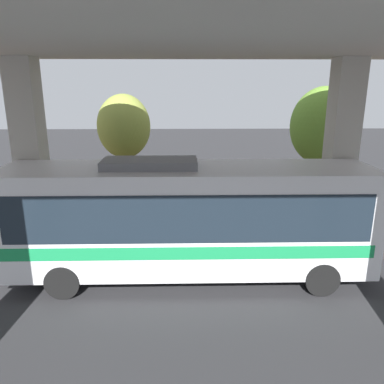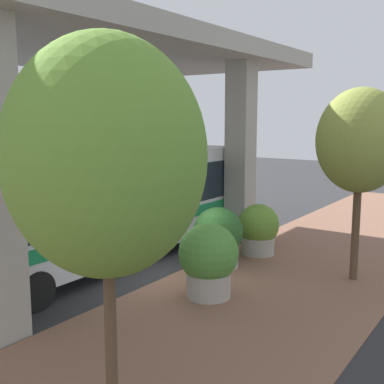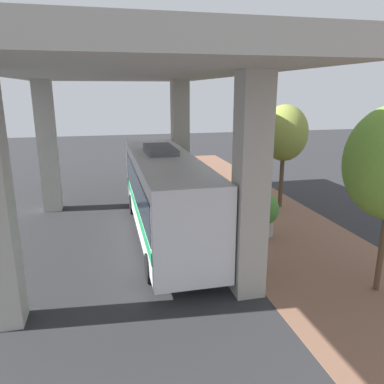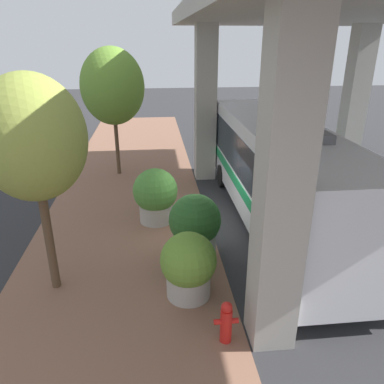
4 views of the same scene
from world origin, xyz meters
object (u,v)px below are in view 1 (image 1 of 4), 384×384
Objects in this scene: street_tree_far at (323,126)px; fire_hydrant at (49,231)px; planter_middle at (203,206)px; street_tree_near at (124,127)px; bus at (188,216)px; planter_front at (145,217)px; planter_back at (96,216)px.

fire_hydrant is at bearing -74.63° from street_tree_far.
planter_middle is 0.36× the size of street_tree_near.
bus is 5.71× the size of planter_front.
street_tree_far reaches higher than street_tree_near.
planter_front is 2.60m from planter_middle.
fire_hydrant is 0.18× the size of street_tree_far.
planter_middle reaches higher than planter_front.
bus is 1.88× the size of street_tree_far.
planter_front is at bearing 94.01° from fire_hydrant.
planter_back is at bearing 111.27° from fire_hydrant.
street_tree_near is (-3.88, -1.27, 3.08)m from planter_front.
fire_hydrant is 6.19m from planter_middle.
planter_front is 0.33× the size of street_tree_far.
street_tree_near reaches higher than planter_middle.
planter_middle is at bearing 170.27° from bus.
fire_hydrant is at bearing -85.99° from planter_front.
fire_hydrant is 12.34m from street_tree_far.
fire_hydrant is at bearing -76.87° from planter_middle.
street_tree_near reaches higher than planter_front.
planter_front is 8.82m from street_tree_far.
planter_front is 5.11m from street_tree_near.
planter_front is 0.97× the size of planter_middle.
street_tree_near reaches higher than fire_hydrant.
street_tree_far is (-5.85, 6.08, 2.08)m from bus.
planter_back is at bearing -75.68° from street_tree_far.
street_tree_far reaches higher than planter_back.
street_tree_far is (-3.13, 11.38, 3.63)m from fire_hydrant.
bus reaches higher than planter_front.
planter_middle is at bearing -72.18° from street_tree_far.
planter_middle is 4.40m from planter_back.
bus is at bearing 28.52° from planter_front.
fire_hydrant is at bearing -30.23° from street_tree_near.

